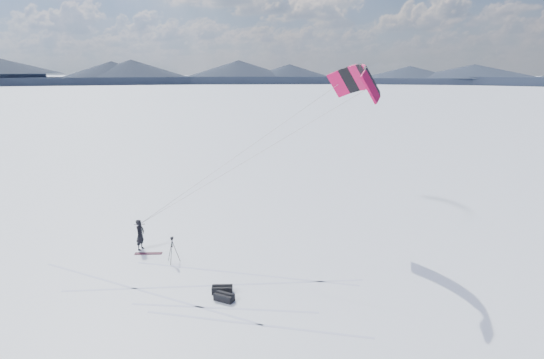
% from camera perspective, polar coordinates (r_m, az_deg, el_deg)
% --- Properties ---
extents(ground, '(1800.00, 1800.00, 0.00)m').
position_cam_1_polar(ground, '(21.96, -14.65, -11.17)').
color(ground, white).
extents(horizon_hills, '(704.00, 704.42, 8.93)m').
position_cam_1_polar(horizon_hills, '(20.72, -15.25, -1.85)').
color(horizon_hills, black).
rests_on(horizon_hills, ground).
extents(snow_tracks, '(13.93, 10.25, 0.01)m').
position_cam_1_polar(snow_tracks, '(22.29, -18.44, -11.04)').
color(snow_tracks, silver).
rests_on(snow_tracks, ground).
extents(snowkiter, '(0.43, 0.62, 1.60)m').
position_cam_1_polar(snowkiter, '(24.73, -16.09, -8.41)').
color(snowkiter, black).
rests_on(snowkiter, ground).
extents(snowboard, '(1.39, 0.51, 0.04)m').
position_cam_1_polar(snowboard, '(24.05, -15.24, -8.94)').
color(snowboard, maroon).
rests_on(snowboard, ground).
extents(tripod, '(0.63, 0.55, 1.29)m').
position_cam_1_polar(tripod, '(22.46, -12.40, -8.16)').
color(tripod, black).
rests_on(tripod, ground).
extents(gear_bag_a, '(0.91, 0.55, 0.38)m').
position_cam_1_polar(gear_bag_a, '(19.48, -6.27, -13.56)').
color(gear_bag_a, black).
rests_on(gear_bag_a, ground).
extents(gear_bag_b, '(0.87, 0.60, 0.36)m').
position_cam_1_polar(gear_bag_b, '(18.91, -6.03, -14.45)').
color(gear_bag_b, black).
rests_on(gear_bag_b, ground).
extents(power_kite, '(12.09, 6.34, 8.00)m').
position_cam_1_polar(power_kite, '(24.18, 10.84, 11.99)').
color(power_kite, '#B80840').
rests_on(power_kite, ground).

